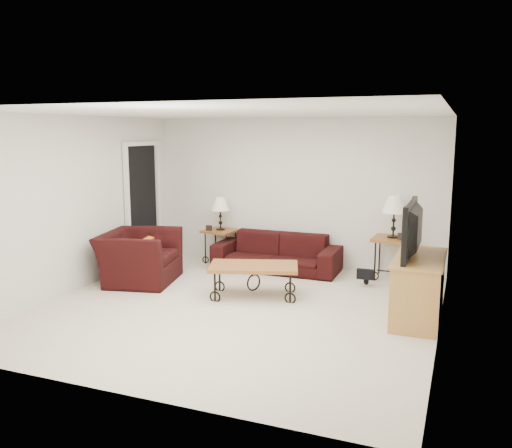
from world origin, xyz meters
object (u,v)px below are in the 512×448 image
Objects in this scene: side_table_left at (221,246)px; side_table_right at (392,258)px; sofa at (276,252)px; lamp_left at (220,214)px; tv_stand at (419,288)px; television at (420,230)px; backpack at (367,269)px; lamp_right at (394,217)px; coffee_table at (254,281)px; armchair at (139,257)px.

side_table_left is 0.88× the size of side_table_right.
sofa reaches higher than side_table_left.
lamp_left is at bearing 0.00° from side_table_left.
side_table_left is 0.58m from lamp_left.
side_table_right is at bearing 0.00° from lamp_left.
tv_stand is 1.12× the size of television.
backpack is (-0.84, 1.25, -0.15)m from tv_stand.
lamp_right reaches higher than coffee_table.
lamp_left is 0.44× the size of tv_stand.
armchair is (-3.57, -1.59, 0.06)m from side_table_right.
lamp_left is 3.93m from tv_stand.
tv_stand is at bearing -72.94° from lamp_right.
armchair is at bearing -168.85° from backpack.
lamp_left is at bearing 170.71° from sofa.
television is at bearing 180.00° from tv_stand.
side_table_right is 0.59m from backpack.
coffee_table is at bearing -52.32° from side_table_left.
lamp_right reaches higher than backpack.
sofa is 2.86m from tv_stand.
side_table_left is (-1.10, 0.18, -0.01)m from sofa.
sofa is 1.71× the size of coffee_table.
tv_stand is 0.72m from television.
armchair is 0.91× the size of tv_stand.
tv_stand is 1.52m from backpack.
lamp_right is 1.93m from tv_stand.
backpack is at bearing -121.16° from side_table_right.
sofa reaches higher than coffee_table.
lamp_right is at bearing 44.82° from coffee_table.
television is at bearing -63.99° from backpack.
side_table_left is at bearing -116.89° from television.
lamp_left is 0.49× the size of television.
tv_stand is (0.54, -1.76, -0.59)m from lamp_right.
coffee_table is 2.53× the size of backpack.
coffee_table is (0.18, -1.48, -0.08)m from sofa.
lamp_left reaches higher than side_table_left.
sofa is at bearing -174.43° from side_table_right.
coffee_table is at bearing -92.65° from television.
coffee_table is 2.21m from tv_stand.
side_table_left is 0.88× the size of lamp_right.
sofa is 1.74× the size of armchair.
armchair reaches higher than coffee_table.
side_table_right is at bearing 51.56° from backpack.
sofa is 3.59× the size of lamp_left.
backpack is (3.26, 1.09, -0.15)m from armchair.
side_table_right is at bearing 5.57° from sofa.
lamp_right is 0.50× the size of tv_stand.
coffee_table is at bearing 177.37° from tv_stand.
coffee_table is at bearing -83.10° from sofa.
side_table_left is 0.49× the size of armchair.
television is at bearing -73.54° from side_table_right.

